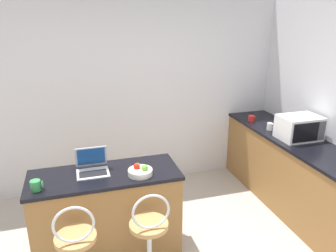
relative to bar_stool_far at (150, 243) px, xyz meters
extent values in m
cube|color=silver|center=(0.17, 2.03, 0.84)|extent=(12.00, 0.06, 2.60)
cube|color=olive|center=(-0.31, 0.53, -0.02)|extent=(1.40, 0.54, 0.89)
cube|color=black|center=(-0.31, 0.53, 0.45)|extent=(1.43, 0.57, 0.03)
cube|color=olive|center=(2.04, 0.64, -0.02)|extent=(0.60, 2.71, 0.89)
cube|color=black|center=(2.04, 0.64, 0.45)|extent=(0.63, 2.74, 0.03)
cylinder|color=#B7844C|center=(-0.61, 0.02, 0.18)|extent=(0.34, 0.34, 0.04)
torus|color=silver|center=(-0.61, -0.08, 0.37)|extent=(0.32, 0.02, 0.32)
cylinder|color=#B7844C|center=(0.00, 0.02, 0.18)|extent=(0.34, 0.34, 0.04)
torus|color=silver|center=(0.00, -0.08, 0.37)|extent=(0.32, 0.02, 0.32)
cube|color=#B7BABF|center=(-0.41, 0.56, 0.47)|extent=(0.30, 0.24, 0.01)
cube|color=black|center=(-0.41, 0.54, 0.47)|extent=(0.26, 0.13, 0.00)
cube|color=#B7BABF|center=(-0.41, 0.69, 0.59)|extent=(0.30, 0.07, 0.22)
cube|color=#19478C|center=(-0.41, 0.68, 0.59)|extent=(0.26, 0.06, 0.18)
cube|color=white|center=(2.05, 0.80, 0.60)|extent=(0.48, 0.35, 0.28)
cube|color=black|center=(2.01, 0.62, 0.60)|extent=(0.34, 0.01, 0.23)
cube|color=#4C4C51|center=(2.23, 0.62, 0.60)|extent=(0.10, 0.01, 0.23)
cylinder|color=white|center=(1.90, 1.16, 0.51)|extent=(0.07, 0.07, 0.09)
torus|color=white|center=(1.95, 1.16, 0.51)|extent=(0.01, 0.06, 0.06)
cylinder|color=#338447|center=(-0.90, 0.38, 0.51)|extent=(0.09, 0.09, 0.09)
torus|color=#338447|center=(-0.85, 0.38, 0.51)|extent=(0.01, 0.06, 0.06)
cylinder|color=red|center=(1.85, 1.55, 0.51)|extent=(0.09, 0.09, 0.09)
torus|color=red|center=(1.91, 1.55, 0.51)|extent=(0.01, 0.06, 0.06)
cylinder|color=silver|center=(0.02, 0.41, 0.49)|extent=(0.23, 0.23, 0.05)
sphere|color=red|center=(-0.01, 0.45, 0.54)|extent=(0.06, 0.06, 0.06)
sphere|color=orange|center=(0.00, 0.45, 0.54)|extent=(0.06, 0.06, 0.06)
sphere|color=#66B233|center=(0.06, 0.39, 0.54)|extent=(0.06, 0.06, 0.06)
camera|label=1|loc=(-0.52, -2.32, 1.90)|focal=35.00mm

